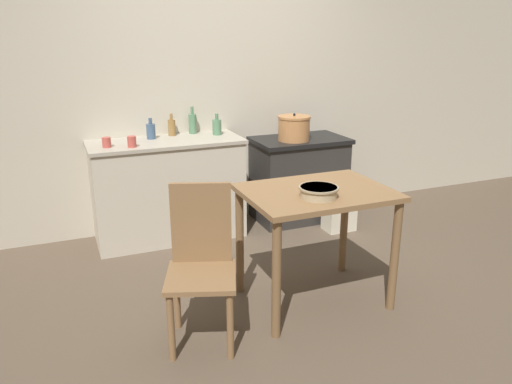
{
  "coord_description": "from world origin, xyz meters",
  "views": [
    {
      "loc": [
        -1.42,
        -2.9,
        1.78
      ],
      "look_at": [
        0.0,
        0.55,
        0.58
      ],
      "focal_mm": 35.0,
      "sensor_mm": 36.0,
      "label": 1
    }
  ],
  "objects_px": {
    "cup_center_right": "(107,142)",
    "flour_sack": "(339,214)",
    "stock_pot": "(294,128)",
    "work_table": "(316,209)",
    "bottle_center_left": "(193,123)",
    "bottle_mid_left": "(172,127)",
    "chair": "(201,261)",
    "stove": "(299,178)",
    "cup_center": "(132,142)",
    "mixing_bowl_large": "(319,191)",
    "bottle_left": "(151,131)",
    "bottle_far_left": "(217,127)"
  },
  "relations": [
    {
      "from": "bottle_far_left",
      "to": "stock_pot",
      "type": "bearing_deg",
      "value": -10.66
    },
    {
      "from": "flour_sack",
      "to": "bottle_left",
      "type": "bearing_deg",
      "value": 161.13
    },
    {
      "from": "work_table",
      "to": "flour_sack",
      "type": "height_order",
      "value": "work_table"
    },
    {
      "from": "stock_pot",
      "to": "bottle_left",
      "type": "bearing_deg",
      "value": 171.98
    },
    {
      "from": "bottle_center_left",
      "to": "flour_sack",
      "type": "bearing_deg",
      "value": -28.09
    },
    {
      "from": "chair",
      "to": "stock_pot",
      "type": "distance_m",
      "value": 2.09
    },
    {
      "from": "work_table",
      "to": "bottle_center_left",
      "type": "height_order",
      "value": "bottle_center_left"
    },
    {
      "from": "bottle_far_left",
      "to": "bottle_left",
      "type": "distance_m",
      "value": 0.59
    },
    {
      "from": "bottle_left",
      "to": "bottle_mid_left",
      "type": "height_order",
      "value": "bottle_mid_left"
    },
    {
      "from": "stock_pot",
      "to": "mixing_bowl_large",
      "type": "relative_size",
      "value": 1.23
    },
    {
      "from": "bottle_far_left",
      "to": "chair",
      "type": "bearing_deg",
      "value": -111.43
    },
    {
      "from": "bottle_mid_left",
      "to": "bottle_center_left",
      "type": "bearing_deg",
      "value": 6.56
    },
    {
      "from": "stove",
      "to": "work_table",
      "type": "height_order",
      "value": "stove"
    },
    {
      "from": "mixing_bowl_large",
      "to": "bottle_mid_left",
      "type": "relative_size",
      "value": 1.26
    },
    {
      "from": "work_table",
      "to": "bottle_far_left",
      "type": "height_order",
      "value": "bottle_far_left"
    },
    {
      "from": "stove",
      "to": "flour_sack",
      "type": "xyz_separation_m",
      "value": [
        0.21,
        -0.44,
        -0.26
      ]
    },
    {
      "from": "cup_center_right",
      "to": "chair",
      "type": "bearing_deg",
      "value": -77.63
    },
    {
      "from": "stove",
      "to": "bottle_left",
      "type": "xyz_separation_m",
      "value": [
        -1.39,
        0.11,
        0.56
      ]
    },
    {
      "from": "bottle_left",
      "to": "bottle_far_left",
      "type": "bearing_deg",
      "value": -4.77
    },
    {
      "from": "mixing_bowl_large",
      "to": "cup_center",
      "type": "bearing_deg",
      "value": 121.8
    },
    {
      "from": "work_table",
      "to": "cup_center",
      "type": "relative_size",
      "value": 10.59
    },
    {
      "from": "mixing_bowl_large",
      "to": "chair",
      "type": "bearing_deg",
      "value": 178.66
    },
    {
      "from": "bottle_center_left",
      "to": "stock_pot",
      "type": "bearing_deg",
      "value": -17.18
    },
    {
      "from": "bottle_far_left",
      "to": "cup_center",
      "type": "height_order",
      "value": "bottle_far_left"
    },
    {
      "from": "bottle_center_left",
      "to": "bottle_left",
      "type": "bearing_deg",
      "value": -166.75
    },
    {
      "from": "stove",
      "to": "cup_center",
      "type": "bearing_deg",
      "value": -174.3
    },
    {
      "from": "work_table",
      "to": "stock_pot",
      "type": "distance_m",
      "value": 1.52
    },
    {
      "from": "mixing_bowl_large",
      "to": "stove",
      "type": "bearing_deg",
      "value": 66.63
    },
    {
      "from": "work_table",
      "to": "chair",
      "type": "bearing_deg",
      "value": -171.72
    },
    {
      "from": "stock_pot",
      "to": "cup_center_right",
      "type": "xyz_separation_m",
      "value": [
        -1.69,
        -0.02,
        0.01
      ]
    },
    {
      "from": "bottle_far_left",
      "to": "bottle_center_left",
      "type": "xyz_separation_m",
      "value": [
        -0.18,
        0.14,
        0.02
      ]
    },
    {
      "from": "bottle_mid_left",
      "to": "stock_pot",
      "type": "bearing_deg",
      "value": -13.06
    },
    {
      "from": "stove",
      "to": "bottle_mid_left",
      "type": "xyz_separation_m",
      "value": [
        -1.19,
        0.18,
        0.56
      ]
    },
    {
      "from": "flour_sack",
      "to": "cup_center_right",
      "type": "distance_m",
      "value": 2.17
    },
    {
      "from": "bottle_mid_left",
      "to": "bottle_far_left",
      "type": "bearing_deg",
      "value": -17.36
    },
    {
      "from": "stock_pot",
      "to": "bottle_far_left",
      "type": "bearing_deg",
      "value": 169.34
    },
    {
      "from": "stove",
      "to": "bottle_mid_left",
      "type": "distance_m",
      "value": 1.33
    },
    {
      "from": "chair",
      "to": "work_table",
      "type": "bearing_deg",
      "value": 27.76
    },
    {
      "from": "chair",
      "to": "flour_sack",
      "type": "relative_size",
      "value": 3.13
    },
    {
      "from": "bottle_far_left",
      "to": "cup_center",
      "type": "xyz_separation_m",
      "value": [
        -0.79,
        -0.22,
        -0.03
      ]
    },
    {
      "from": "mixing_bowl_large",
      "to": "flour_sack",
      "type": "bearing_deg",
      "value": 52.35
    },
    {
      "from": "work_table",
      "to": "bottle_mid_left",
      "type": "bearing_deg",
      "value": 108.65
    },
    {
      "from": "stock_pot",
      "to": "bottle_mid_left",
      "type": "xyz_separation_m",
      "value": [
        -1.09,
        0.25,
        0.04
      ]
    },
    {
      "from": "work_table",
      "to": "stock_pot",
      "type": "height_order",
      "value": "stock_pot"
    },
    {
      "from": "bottle_center_left",
      "to": "cup_center",
      "type": "distance_m",
      "value": 0.71
    },
    {
      "from": "stove",
      "to": "bottle_left",
      "type": "relative_size",
      "value": 4.91
    },
    {
      "from": "cup_center_right",
      "to": "flour_sack",
      "type": "bearing_deg",
      "value": -9.89
    },
    {
      "from": "chair",
      "to": "bottle_left",
      "type": "relative_size",
      "value": 5.24
    },
    {
      "from": "mixing_bowl_large",
      "to": "bottle_mid_left",
      "type": "distance_m",
      "value": 1.87
    },
    {
      "from": "stock_pot",
      "to": "bottle_far_left",
      "type": "relative_size",
      "value": 1.6
    }
  ]
}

